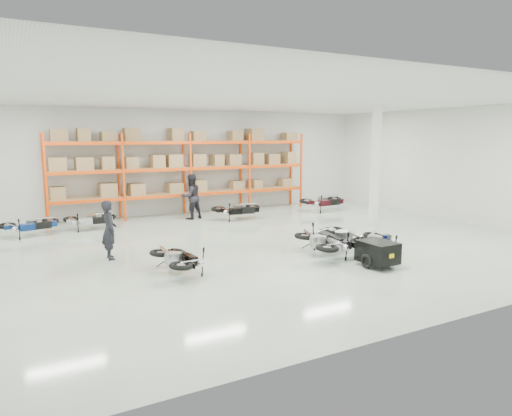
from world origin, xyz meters
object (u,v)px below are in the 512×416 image
moto_silver_left (323,238)px  person_left (109,230)px  person_back (191,197)px  moto_back_d (324,199)px  moto_touring_right (339,233)px  moto_black_far_left (178,255)px  moto_back_c (237,207)px  moto_back_a (31,222)px  moto_blue_centre (378,238)px  moto_back_b (90,217)px  trailer (378,252)px

moto_silver_left → person_left: 5.91m
person_back → moto_back_d: bearing=157.0°
moto_touring_right → moto_silver_left: bearing=-158.5°
moto_black_far_left → moto_back_c: size_ratio=0.92×
moto_back_a → moto_back_d: moto_back_d is taller
moto_touring_right → moto_back_a: size_ratio=1.19×
moto_back_a → moto_touring_right: bearing=-141.8°
moto_blue_centre → moto_back_d: (3.46, 7.21, 0.05)m
moto_black_far_left → moto_back_a: moto_black_far_left is taller
moto_blue_centre → moto_back_b: (-6.54, 7.82, -0.05)m
trailer → person_left: (-5.97, 4.09, 0.43)m
moto_back_b → moto_silver_left: bearing=-138.4°
trailer → moto_back_c: 7.86m
moto_silver_left → moto_back_d: moto_back_d is taller
moto_blue_centre → moto_back_d: 7.99m
moto_back_d → moto_black_far_left: bearing=125.0°
moto_back_c → moto_black_far_left: bearing=150.4°
moto_back_a → moto_silver_left: bearing=-145.1°
moto_back_b → person_back: person_back is taller
moto_touring_right → person_left: 6.47m
moto_touring_right → moto_back_a: bearing=147.9°
moto_silver_left → moto_back_b: (-5.13, 7.13, -0.07)m
moto_touring_right → trailer: (-0.00, -1.60, -0.21)m
moto_silver_left → person_back: size_ratio=0.98×
moto_back_a → moto_back_b: 1.97m
trailer → moto_back_d: (4.18, 7.96, 0.19)m
moto_silver_left → moto_touring_right: bearing=-156.2°
moto_back_a → moto_back_c: (7.55, -0.51, 0.05)m
moto_blue_centre → trailer: bearing=94.2°
person_back → moto_back_a: bearing=-8.6°
moto_silver_left → moto_black_far_left: 4.10m
moto_blue_centre → moto_silver_left: 1.57m
moto_touring_right → moto_back_b: (-5.82, 6.98, -0.11)m
moto_blue_centre → moto_black_far_left: size_ratio=1.05×
moto_black_far_left → moto_back_d: moto_back_d is taller
moto_black_far_left → moto_back_a: (-3.00, 6.56, -0.00)m
moto_back_a → moto_back_b: (1.96, 0.21, -0.02)m
moto_back_b → person_back: 4.04m
person_left → moto_back_d: bearing=-70.1°
moto_touring_right → moto_back_d: size_ratio=1.03×
person_back → moto_silver_left: bearing=84.6°
moto_back_b → moto_blue_centre: bearing=-134.2°
trailer → moto_back_b: (-5.82, 8.57, 0.10)m
moto_back_d → person_back: 6.08m
person_left → trailer: bearing=-125.4°
moto_touring_right → person_back: person_back is taller
moto_blue_centre → person_left: 7.48m
moto_back_c → moto_back_a: bearing=93.4°
moto_blue_centre → moto_black_far_left: 5.60m
moto_black_far_left → trailer: 5.11m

